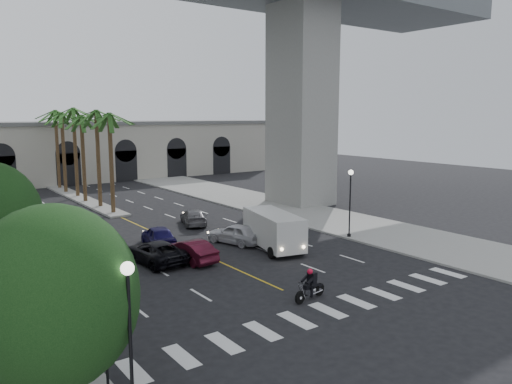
{
  "coord_description": "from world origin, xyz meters",
  "views": [
    {
      "loc": [
        -16.44,
        -18.26,
        9.49
      ],
      "look_at": [
        1.07,
        6.0,
        4.83
      ],
      "focal_mm": 35.0,
      "sensor_mm": 36.0,
      "label": 1
    }
  ],
  "objects_px": {
    "car_e": "(158,236)",
    "cargo_van": "(274,229)",
    "lamp_post_left_near": "(130,332)",
    "motorcycle_rider": "(311,285)",
    "car_d": "(193,217)",
    "lamp_post_left_far": "(2,215)",
    "lamp_post_right": "(350,197)",
    "traffic_signal_far": "(71,291)",
    "car_a": "(236,234)",
    "car_c": "(155,252)",
    "car_b": "(190,251)",
    "traffic_signal_near": "(105,325)"
  },
  "relations": [
    {
      "from": "car_e",
      "to": "cargo_van",
      "type": "relative_size",
      "value": 0.68
    },
    {
      "from": "lamp_post_left_near",
      "to": "cargo_van",
      "type": "height_order",
      "value": "lamp_post_left_near"
    },
    {
      "from": "motorcycle_rider",
      "to": "car_e",
      "type": "xyz_separation_m",
      "value": [
        -1.82,
        14.48,
        -0.0
      ]
    },
    {
      "from": "motorcycle_rider",
      "to": "car_d",
      "type": "distance_m",
      "value": 19.64
    },
    {
      "from": "lamp_post_left_far",
      "to": "car_d",
      "type": "distance_m",
      "value": 15.99
    },
    {
      "from": "lamp_post_right",
      "to": "traffic_signal_far",
      "type": "relative_size",
      "value": 1.47
    },
    {
      "from": "car_a",
      "to": "car_c",
      "type": "bearing_deg",
      "value": -9.46
    },
    {
      "from": "car_c",
      "to": "car_a",
      "type": "bearing_deg",
      "value": -175.82
    },
    {
      "from": "car_b",
      "to": "lamp_post_left_far",
      "type": "bearing_deg",
      "value": -38.46
    },
    {
      "from": "car_b",
      "to": "car_d",
      "type": "bearing_deg",
      "value": -125.99
    },
    {
      "from": "traffic_signal_far",
      "to": "motorcycle_rider",
      "type": "distance_m",
      "value": 11.84
    },
    {
      "from": "lamp_post_left_near",
      "to": "traffic_signal_far",
      "type": "height_order",
      "value": "lamp_post_left_near"
    },
    {
      "from": "car_b",
      "to": "cargo_van",
      "type": "relative_size",
      "value": 0.67
    },
    {
      "from": "traffic_signal_near",
      "to": "cargo_van",
      "type": "relative_size",
      "value": 0.56
    },
    {
      "from": "lamp_post_right",
      "to": "car_c",
      "type": "height_order",
      "value": "lamp_post_right"
    },
    {
      "from": "car_b",
      "to": "car_c",
      "type": "distance_m",
      "value": 2.24
    },
    {
      "from": "lamp_post_right",
      "to": "car_e",
      "type": "distance_m",
      "value": 14.7
    },
    {
      "from": "lamp_post_left_near",
      "to": "traffic_signal_far",
      "type": "relative_size",
      "value": 1.47
    },
    {
      "from": "lamp_post_left_near",
      "to": "car_e",
      "type": "xyz_separation_m",
      "value": [
        9.9,
        19.6,
        -2.46
      ]
    },
    {
      "from": "lamp_post_left_far",
      "to": "motorcycle_rider",
      "type": "bearing_deg",
      "value": -53.58
    },
    {
      "from": "lamp_post_left_near",
      "to": "lamp_post_right",
      "type": "bearing_deg",
      "value": 29.69
    },
    {
      "from": "lamp_post_right",
      "to": "motorcycle_rider",
      "type": "relative_size",
      "value": 2.32
    },
    {
      "from": "car_c",
      "to": "car_e",
      "type": "bearing_deg",
      "value": -121.6
    },
    {
      "from": "car_e",
      "to": "cargo_van",
      "type": "bearing_deg",
      "value": 148.07
    },
    {
      "from": "lamp_post_left_far",
      "to": "cargo_van",
      "type": "xyz_separation_m",
      "value": [
        16.15,
        -7.04,
        -1.76
      ]
    },
    {
      "from": "car_e",
      "to": "motorcycle_rider",
      "type": "bearing_deg",
      "value": 107.28
    },
    {
      "from": "motorcycle_rider",
      "to": "car_d",
      "type": "relative_size",
      "value": 0.5
    },
    {
      "from": "lamp_post_left_near",
      "to": "car_b",
      "type": "distance_m",
      "value": 17.95
    },
    {
      "from": "traffic_signal_near",
      "to": "car_b",
      "type": "relative_size",
      "value": 0.84
    },
    {
      "from": "lamp_post_left_near",
      "to": "lamp_post_right",
      "type": "relative_size",
      "value": 1.0
    },
    {
      "from": "car_a",
      "to": "car_d",
      "type": "distance_m",
      "value": 7.6
    },
    {
      "from": "car_a",
      "to": "cargo_van",
      "type": "distance_m",
      "value": 3.24
    },
    {
      "from": "traffic_signal_near",
      "to": "car_c",
      "type": "height_order",
      "value": "traffic_signal_near"
    },
    {
      "from": "lamp_post_left_far",
      "to": "cargo_van",
      "type": "distance_m",
      "value": 17.71
    },
    {
      "from": "car_b",
      "to": "car_e",
      "type": "xyz_separation_m",
      "value": [
        0.0,
        4.84,
        0.04
      ]
    },
    {
      "from": "traffic_signal_far",
      "to": "car_c",
      "type": "relative_size",
      "value": 0.7
    },
    {
      "from": "car_c",
      "to": "lamp_post_right",
      "type": "bearing_deg",
      "value": 165.19
    },
    {
      "from": "traffic_signal_near",
      "to": "car_a",
      "type": "relative_size",
      "value": 0.82
    },
    {
      "from": "car_d",
      "to": "lamp_post_left_near",
      "type": "bearing_deg",
      "value": 78.19
    },
    {
      "from": "traffic_signal_far",
      "to": "car_e",
      "type": "bearing_deg",
      "value": 53.19
    },
    {
      "from": "lamp_post_right",
      "to": "cargo_van",
      "type": "distance_m",
      "value": 6.94
    },
    {
      "from": "traffic_signal_far",
      "to": "motorcycle_rider",
      "type": "height_order",
      "value": "traffic_signal_far"
    },
    {
      "from": "car_a",
      "to": "car_d",
      "type": "height_order",
      "value": "car_a"
    },
    {
      "from": "car_b",
      "to": "car_c",
      "type": "bearing_deg",
      "value": -34.95
    },
    {
      "from": "lamp_post_left_near",
      "to": "car_c",
      "type": "relative_size",
      "value": 1.03
    },
    {
      "from": "lamp_post_left_far",
      "to": "car_a",
      "type": "distance_m",
      "value": 15.58
    },
    {
      "from": "motorcycle_rider",
      "to": "car_c",
      "type": "xyz_separation_m",
      "value": [
        -3.79,
        10.72,
        -0.03
      ]
    },
    {
      "from": "motorcycle_rider",
      "to": "car_a",
      "type": "xyz_separation_m",
      "value": [
        3.09,
        11.71,
        0.0
      ]
    },
    {
      "from": "traffic_signal_far",
      "to": "car_d",
      "type": "bearing_deg",
      "value": 49.46
    },
    {
      "from": "lamp_post_left_near",
      "to": "traffic_signal_near",
      "type": "relative_size",
      "value": 1.47
    }
  ]
}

